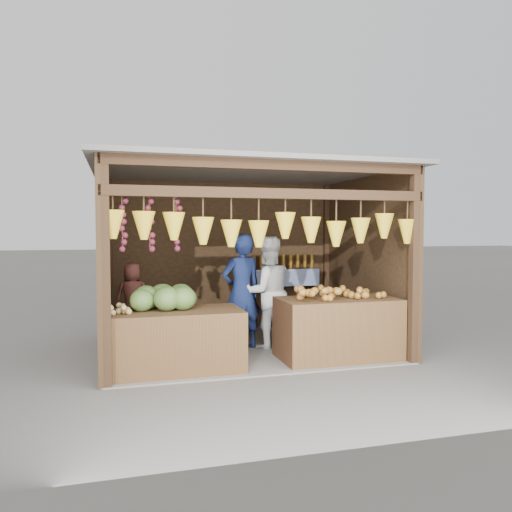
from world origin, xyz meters
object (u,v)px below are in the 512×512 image
at_px(counter_right, 338,329).
at_px(vendor_seated, 133,297).
at_px(man_standing, 242,292).
at_px(woman_standing, 267,292).
at_px(counter_left, 173,341).

distance_m(counter_right, vendor_seated, 2.96).
height_order(man_standing, woman_standing, man_standing).
bearing_deg(woman_standing, counter_right, 123.27).
bearing_deg(vendor_seated, counter_left, 111.13).
relative_size(counter_right, man_standing, 0.94).
bearing_deg(counter_right, vendor_seated, 156.22).
relative_size(man_standing, vendor_seated, 1.72).
bearing_deg(counter_left, counter_right, 0.15).
bearing_deg(counter_right, man_standing, 142.44).
relative_size(man_standing, woman_standing, 1.02).
relative_size(counter_right, woman_standing, 0.96).
distance_m(counter_left, man_standing, 1.48).
distance_m(woman_standing, vendor_seated, 1.97).
xyz_separation_m(man_standing, vendor_seated, (-1.55, 0.31, -0.06)).
height_order(woman_standing, vendor_seated, woman_standing).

